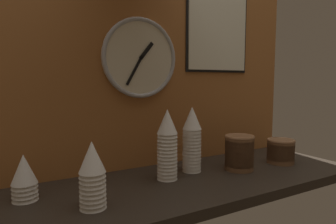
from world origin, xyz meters
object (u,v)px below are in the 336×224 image
Objects in this scene: bowl_stack_right at (239,152)px; menu_board at (218,29)px; cup_stack_center_right at (192,139)px; bowl_stack_far_right at (281,150)px; cup_stack_left at (92,175)px; cup_stack_far_left at (24,178)px; wall_clock at (140,58)px; cup_stack_center at (167,144)px.

menu_board is at bearing 74.62° from bowl_stack_right.
cup_stack_center_right is 2.18× the size of bowl_stack_far_right.
cup_stack_left is 1.37× the size of bowl_stack_right.
bowl_stack_far_right is 0.84× the size of bowl_stack_right.
wall_clock is (0.51, 0.15, 0.43)m from cup_stack_far_left.
cup_stack_center_right is 0.48m from bowl_stack_far_right.
bowl_stack_right is 0.65m from menu_board.
menu_board is (0.96, 0.16, 0.60)m from cup_stack_far_left.
cup_stack_center_right is at bearing 14.77° from cup_stack_center.
cup_stack_far_left is 1.00× the size of bowl_stack_right.
bowl_stack_far_right is at bearing -6.40° from cup_stack_center.
menu_board is at bearing 124.36° from bowl_stack_far_right.
wall_clock is at bearing 16.42° from cup_stack_far_left.
cup_stack_center_right is (0.69, -0.01, 0.07)m from cup_stack_far_left.
cup_stack_center is at bearing 173.60° from bowl_stack_far_right.
cup_stack_far_left is at bearing -170.63° from menu_board.
cup_stack_far_left reaches higher than bowl_stack_far_right.
cup_stack_center is at bearing -5.10° from cup_stack_far_left.
cup_stack_center is 0.16m from cup_stack_center_right.
bowl_stack_far_right is (0.61, -0.07, -0.08)m from cup_stack_center.
bowl_stack_right is 0.44× the size of wall_clock.
cup_stack_far_left is at bearing 179.32° from cup_stack_center_right.
wall_clock is (-0.03, 0.20, 0.36)m from cup_stack_center.
cup_stack_left is (-0.35, -0.13, -0.04)m from cup_stack_center.
cup_stack_center is at bearing -81.81° from wall_clock.
cup_stack_left is at bearing -176.26° from bowl_stack_far_right.
bowl_stack_right is at bearing 175.68° from bowl_stack_far_right.
cup_stack_center_right is 1.83× the size of bowl_stack_right.
cup_stack_center is at bearing 20.58° from cup_stack_left.
cup_stack_center_right is at bearing -41.43° from wall_clock.
wall_clock reaches higher than cup_stack_far_left.
cup_stack_far_left is at bearing -163.58° from wall_clock.
wall_clock is (-0.18, 0.16, 0.36)m from cup_stack_center_right.
cup_stack_left is at bearing -134.40° from wall_clock.
wall_clock is (-0.64, 0.27, 0.45)m from bowl_stack_far_right.
menu_board reaches higher than cup_stack_left.
cup_stack_center_right is at bearing 18.88° from cup_stack_left.
cup_stack_left is 0.49× the size of menu_board.
bowl_stack_far_right is (1.15, -0.12, -0.02)m from cup_stack_far_left.
cup_stack_center is (0.54, -0.05, 0.07)m from cup_stack_far_left.
menu_board reaches higher than cup_stack_center.
cup_stack_far_left and bowl_stack_right have the same top height.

